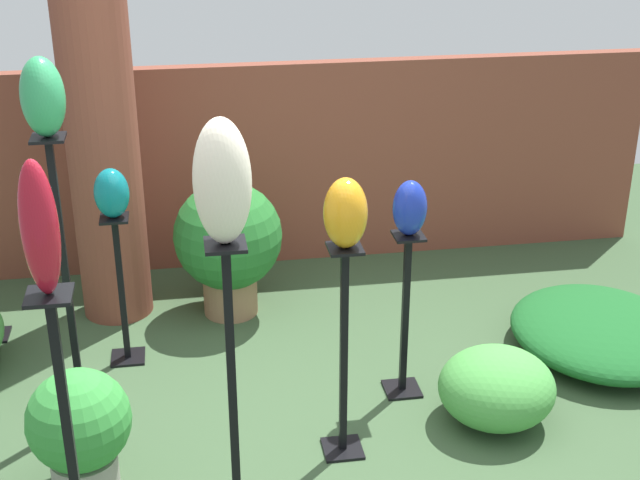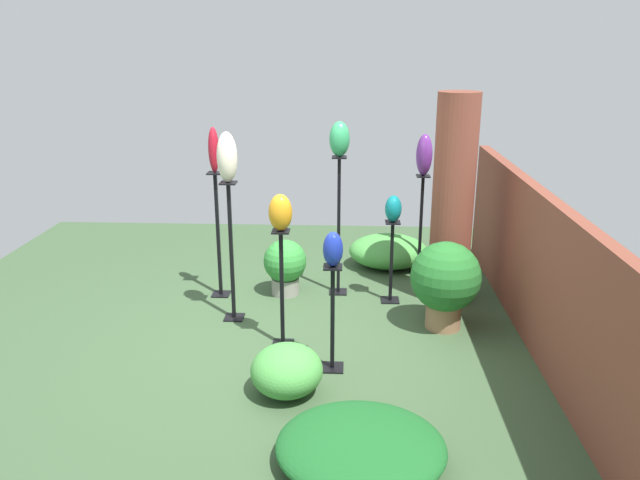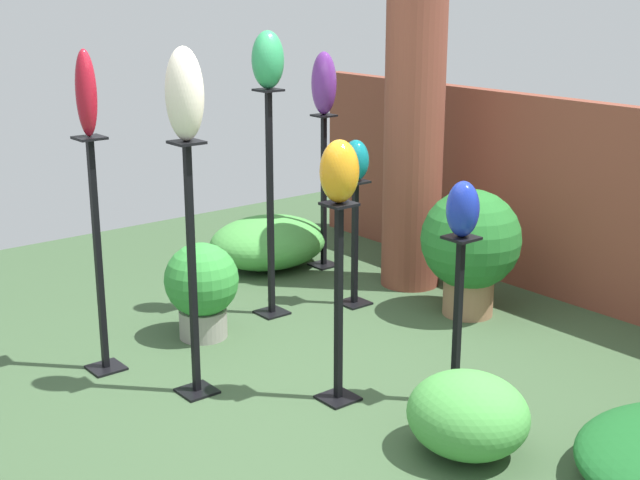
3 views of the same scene
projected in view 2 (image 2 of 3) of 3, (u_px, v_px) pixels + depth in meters
The scene contains 22 objects.
ground_plane at pixel (281, 340), 6.07m from camera, with size 8.00×8.00×0.00m, color #385133.
brick_wall_back at pixel (540, 273), 5.74m from camera, with size 5.60×0.12×1.47m, color brown.
brick_pillar at pixel (453, 201), 6.69m from camera, with size 0.45×0.45×2.29m, color brown.
pedestal_teal at pixel (391, 266), 6.86m from camera, with size 0.20×0.20×0.92m.
pedestal_ivory at pixel (232, 257), 6.34m from camera, with size 0.20×0.20×1.46m.
pedestal_amber at pixel (282, 294), 5.82m from camera, with size 0.20×0.20×1.14m.
pedestal_cobalt at pixel (332, 323), 5.41m from camera, with size 0.20×0.20×0.97m.
pedestal_violet at pixel (420, 230), 7.60m from camera, with size 0.20×0.20×1.26m.
pedestal_ruby at pixel (218, 240), 6.95m from camera, with size 0.20×0.20×1.43m.
pedestal_jade at pixel (339, 232), 7.00m from camera, with size 0.20×0.20×1.59m.
art_vase_teal at pixel (393, 209), 6.66m from camera, with size 0.20×0.18×0.29m, color #0F727A.
art_vase_ivory at pixel (227, 157), 6.03m from camera, with size 0.22×0.20×0.49m, color beige.
art_vase_amber at pixel (280, 212), 5.58m from camera, with size 0.20×0.22×0.34m, color orange.
art_vase_cobalt at pixel (333, 249), 5.20m from camera, with size 0.18×0.17×0.30m, color #192D9E.
art_vase_violet at pixel (424, 155), 7.32m from camera, with size 0.21×0.19×0.49m, color #6B2D8C.
art_vase_ruby at pixel (214, 150), 6.65m from camera, with size 0.13×0.12×0.49m, color maroon.
art_vase_jade at pixel (340, 139), 6.68m from camera, with size 0.20×0.22×0.38m, color #2D9356.
potted_plant_front_right at pixel (445, 280), 6.18m from camera, with size 0.70×0.70×0.90m.
potted_plant_walkway_edge at pixel (285, 265), 7.08m from camera, with size 0.49×0.49×0.64m.
foliage_bed_east at pixel (388, 251), 8.00m from camera, with size 0.84×1.01×0.41m, color #479942.
foliage_bed_west at pixel (361, 447), 4.25m from camera, with size 1.08×1.17×0.27m, color #195923.
foliage_bed_center at pixel (287, 370), 5.09m from camera, with size 0.62×0.59×0.41m, color #479942.
Camera 2 is at (5.47, 0.64, 2.76)m, focal length 35.00 mm.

